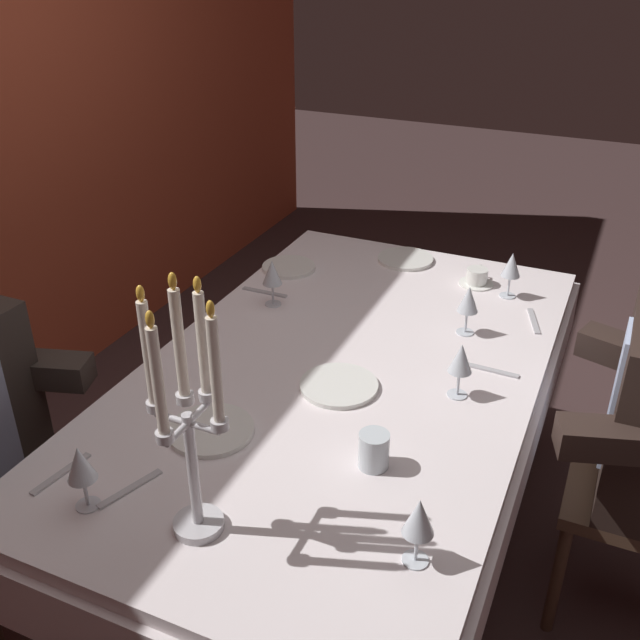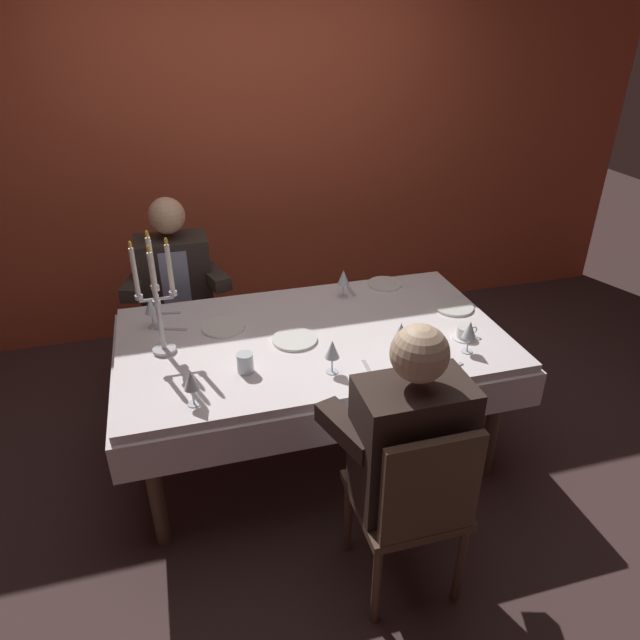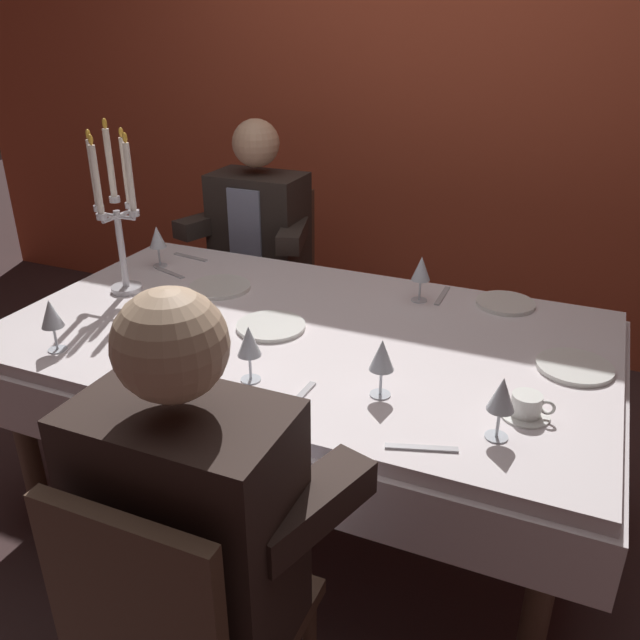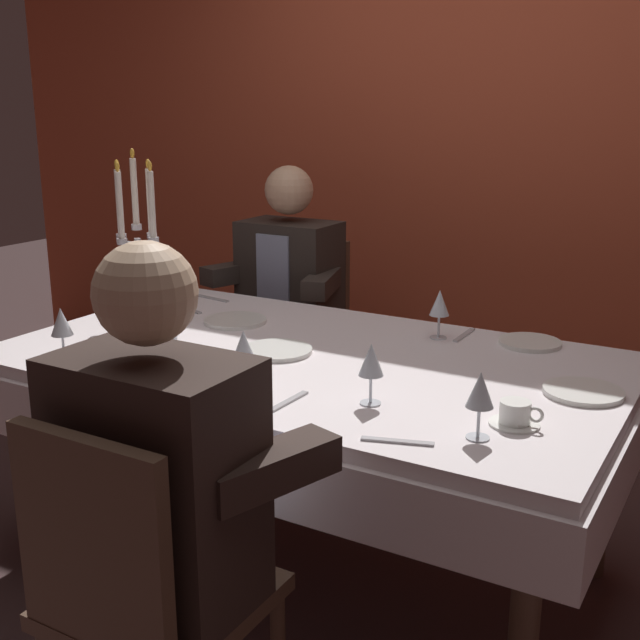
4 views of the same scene
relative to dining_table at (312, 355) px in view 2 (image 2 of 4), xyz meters
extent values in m
plane|color=#412D2D|center=(0.00, 0.00, -0.62)|extent=(12.00, 12.00, 0.00)
cube|color=#C34E31|center=(0.00, 1.66, 0.73)|extent=(6.00, 0.12, 2.70)
cube|color=white|center=(0.00, 0.00, 0.10)|extent=(1.90, 1.10, 0.04)
cube|color=white|center=(0.00, 0.00, -0.01)|extent=(1.94, 1.14, 0.18)
cylinder|color=brown|center=(-0.83, -0.43, -0.27)|extent=(0.07, 0.07, 0.70)
cylinder|color=brown|center=(0.83, -0.43, -0.27)|extent=(0.07, 0.07, 0.70)
cylinder|color=brown|center=(-0.83, 0.43, -0.27)|extent=(0.07, 0.07, 0.70)
cylinder|color=brown|center=(0.83, 0.43, -0.27)|extent=(0.07, 0.07, 0.70)
cylinder|color=silver|center=(-0.72, 0.04, 0.13)|extent=(0.11, 0.11, 0.02)
cylinder|color=silver|center=(-0.72, 0.04, 0.28)|extent=(0.02, 0.02, 0.28)
cylinder|color=silver|center=(-0.72, 0.04, 0.46)|extent=(0.04, 0.04, 0.02)
cylinder|color=white|center=(-0.72, 0.04, 0.58)|extent=(0.02, 0.02, 0.22)
ellipsoid|color=yellow|center=(-0.72, 0.04, 0.71)|extent=(0.02, 0.02, 0.03)
cylinder|color=silver|center=(-0.68, 0.04, 0.40)|extent=(0.07, 0.01, 0.01)
cylinder|color=silver|center=(-0.64, 0.04, 0.42)|extent=(0.04, 0.04, 0.02)
cylinder|color=white|center=(-0.64, 0.04, 0.54)|extent=(0.02, 0.02, 0.22)
ellipsoid|color=yellow|center=(-0.64, 0.04, 0.67)|extent=(0.02, 0.02, 0.03)
cylinder|color=silver|center=(-0.72, 0.07, 0.40)|extent=(0.01, 0.08, 0.01)
cylinder|color=silver|center=(-0.72, 0.11, 0.42)|extent=(0.04, 0.04, 0.02)
cylinder|color=white|center=(-0.72, 0.11, 0.54)|extent=(0.02, 0.02, 0.22)
ellipsoid|color=yellow|center=(-0.72, 0.11, 0.67)|extent=(0.02, 0.02, 0.03)
cylinder|color=silver|center=(-0.76, 0.04, 0.40)|extent=(0.07, 0.01, 0.01)
cylinder|color=silver|center=(-0.79, 0.04, 0.42)|extent=(0.04, 0.04, 0.02)
cylinder|color=white|center=(-0.79, 0.04, 0.54)|extent=(0.02, 0.02, 0.22)
ellipsoid|color=yellow|center=(-0.79, 0.04, 0.67)|extent=(0.02, 0.02, 0.03)
cylinder|color=silver|center=(-0.72, 0.00, 0.40)|extent=(0.01, 0.07, 0.01)
cylinder|color=silver|center=(-0.72, -0.04, 0.42)|extent=(0.04, 0.04, 0.02)
cylinder|color=white|center=(-0.72, -0.04, 0.54)|extent=(0.02, 0.02, 0.22)
ellipsoid|color=yellow|center=(-0.72, -0.04, 0.67)|extent=(0.02, 0.02, 0.03)
cylinder|color=white|center=(0.82, 0.07, 0.13)|extent=(0.21, 0.21, 0.01)
cylinder|color=white|center=(0.56, 0.45, 0.13)|extent=(0.20, 0.20, 0.01)
cylinder|color=white|center=(-0.10, -0.03, 0.13)|extent=(0.22, 0.22, 0.01)
cylinder|color=white|center=(-0.42, 0.19, 0.13)|extent=(0.22, 0.22, 0.01)
cylinder|color=silver|center=(-0.62, -0.42, 0.12)|extent=(0.06, 0.06, 0.00)
cylinder|color=silver|center=(-0.62, -0.42, 0.16)|extent=(0.01, 0.01, 0.07)
cone|color=silver|center=(-0.62, -0.42, 0.24)|extent=(0.07, 0.07, 0.08)
cylinder|color=#E0D172|center=(-0.62, -0.42, 0.22)|extent=(0.04, 0.04, 0.03)
cylinder|color=silver|center=(0.35, -0.28, 0.12)|extent=(0.06, 0.06, 0.00)
cylinder|color=silver|center=(0.35, -0.28, 0.16)|extent=(0.01, 0.01, 0.07)
cone|color=silver|center=(0.35, -0.28, 0.24)|extent=(0.07, 0.07, 0.08)
cylinder|color=silver|center=(0.00, -0.35, 0.12)|extent=(0.06, 0.06, 0.00)
cylinder|color=silver|center=(0.00, -0.35, 0.16)|extent=(0.01, 0.01, 0.07)
cone|color=silver|center=(0.00, -0.35, 0.24)|extent=(0.07, 0.07, 0.08)
cylinder|color=maroon|center=(0.00, -0.35, 0.22)|extent=(0.04, 0.04, 0.03)
cylinder|color=silver|center=(0.67, -0.35, 0.12)|extent=(0.06, 0.06, 0.00)
cylinder|color=silver|center=(0.67, -0.35, 0.16)|extent=(0.01, 0.01, 0.07)
cone|color=silver|center=(0.67, -0.35, 0.24)|extent=(0.07, 0.07, 0.08)
cylinder|color=maroon|center=(0.67, -0.35, 0.22)|extent=(0.04, 0.04, 0.03)
cylinder|color=silver|center=(0.28, 0.37, 0.12)|extent=(0.06, 0.06, 0.00)
cylinder|color=silver|center=(0.28, 0.37, 0.16)|extent=(0.01, 0.01, 0.07)
cone|color=silver|center=(0.28, 0.37, 0.24)|extent=(0.07, 0.07, 0.08)
cylinder|color=silver|center=(-0.76, 0.30, 0.12)|extent=(0.06, 0.06, 0.00)
cylinder|color=silver|center=(-0.76, 0.30, 0.16)|extent=(0.01, 0.01, 0.07)
cone|color=silver|center=(-0.76, 0.30, 0.24)|extent=(0.07, 0.07, 0.08)
cylinder|color=maroon|center=(-0.76, 0.30, 0.22)|extent=(0.04, 0.04, 0.03)
cylinder|color=silver|center=(-0.37, -0.24, 0.17)|extent=(0.07, 0.07, 0.09)
cylinder|color=white|center=(0.72, -0.23, 0.12)|extent=(0.12, 0.12, 0.01)
cylinder|color=white|center=(0.72, -0.23, 0.15)|extent=(0.08, 0.08, 0.05)
torus|color=white|center=(0.77, -0.23, 0.15)|extent=(0.04, 0.01, 0.04)
cube|color=#B7B7BC|center=(0.16, -0.39, 0.12)|extent=(0.03, 0.19, 0.01)
cube|color=#B7B7BC|center=(-0.68, 0.25, 0.12)|extent=(0.17, 0.07, 0.01)
cube|color=#B7B7BC|center=(-0.71, 0.43, 0.12)|extent=(0.17, 0.04, 0.01)
cube|color=#B7B7BC|center=(0.35, 0.44, 0.12)|extent=(0.02, 0.17, 0.01)
cube|color=#B7B7BC|center=(0.52, -0.47, 0.12)|extent=(0.17, 0.07, 0.01)
cylinder|color=brown|center=(-0.81, 0.70, -0.41)|extent=(0.04, 0.04, 0.42)
cylinder|color=brown|center=(-0.45, 0.70, -0.41)|extent=(0.04, 0.04, 0.42)
cylinder|color=brown|center=(-0.81, 1.06, -0.41)|extent=(0.04, 0.04, 0.42)
cylinder|color=brown|center=(-0.45, 1.06, -0.41)|extent=(0.04, 0.04, 0.42)
cube|color=brown|center=(-0.63, 0.88, -0.18)|extent=(0.42, 0.42, 0.04)
cube|color=brown|center=(-0.63, 1.07, 0.06)|extent=(0.38, 0.04, 0.44)
cube|color=#2F2722|center=(-0.63, 0.88, 0.11)|extent=(0.42, 0.26, 0.54)
cube|color=#8A93AF|center=(-0.63, 0.75, 0.14)|extent=(0.16, 0.01, 0.40)
sphere|color=#DBAA85|center=(-0.63, 0.88, 0.51)|extent=(0.21, 0.21, 0.21)
cube|color=#2F2722|center=(-0.85, 0.78, 0.15)|extent=(0.19, 0.34, 0.08)
cube|color=#2F2722|center=(-0.41, 0.78, 0.15)|extent=(0.19, 0.34, 0.08)
cylinder|color=brown|center=(0.33, -0.70, -0.41)|extent=(0.04, 0.04, 0.42)
cylinder|color=brown|center=(-0.03, -0.70, -0.41)|extent=(0.04, 0.04, 0.42)
cylinder|color=brown|center=(0.33, -1.06, -0.41)|extent=(0.04, 0.04, 0.42)
cylinder|color=brown|center=(-0.03, -1.06, -0.41)|extent=(0.04, 0.04, 0.42)
cube|color=brown|center=(0.15, -0.88, -0.18)|extent=(0.42, 0.42, 0.04)
cube|color=brown|center=(0.15, -1.07, 0.06)|extent=(0.38, 0.04, 0.44)
cube|color=#30231D|center=(0.15, -0.88, 0.11)|extent=(0.42, 0.26, 0.54)
cube|color=#B0C4E9|center=(0.15, -0.75, 0.14)|extent=(0.16, 0.01, 0.40)
sphere|color=#CFAC89|center=(0.15, -0.88, 0.51)|extent=(0.21, 0.21, 0.21)
cube|color=#30231D|center=(0.37, -0.78, 0.15)|extent=(0.19, 0.34, 0.08)
cube|color=#30231D|center=(-0.07, -0.78, 0.15)|extent=(0.19, 0.34, 0.08)
camera|label=1|loc=(-1.68, -0.68, 1.27)|focal=40.80mm
camera|label=2|loc=(-0.63, -2.41, 1.57)|focal=32.22mm
camera|label=3|loc=(0.80, -1.72, 1.05)|focal=37.00mm
camera|label=4|loc=(1.22, -2.03, 0.88)|focal=44.72mm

